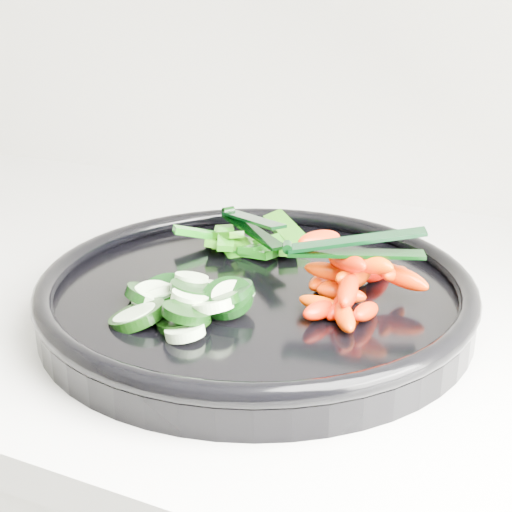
% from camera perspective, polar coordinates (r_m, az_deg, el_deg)
% --- Properties ---
extents(veggie_tray, '(0.38, 0.38, 0.04)m').
position_cam_1_polar(veggie_tray, '(0.62, 0.00, -2.99)').
color(veggie_tray, black).
rests_on(veggie_tray, counter).
extents(cucumber_pile, '(0.12, 0.11, 0.04)m').
position_cam_1_polar(cucumber_pile, '(0.58, -6.17, -3.51)').
color(cucumber_pile, black).
rests_on(cucumber_pile, veggie_tray).
extents(carrot_pile, '(0.12, 0.15, 0.05)m').
position_cam_1_polar(carrot_pile, '(0.59, 7.57, -2.00)').
color(carrot_pile, red).
rests_on(carrot_pile, veggie_tray).
extents(pepper_pile, '(0.13, 0.11, 0.04)m').
position_cam_1_polar(pepper_pile, '(0.70, -0.61, 1.19)').
color(pepper_pile, '#09630F').
rests_on(pepper_pile, veggie_tray).
extents(tong_carrot, '(0.11, 0.06, 0.02)m').
position_cam_1_polar(tong_carrot, '(0.58, 7.64, 0.73)').
color(tong_carrot, black).
rests_on(tong_carrot, carrot_pile).
extents(tong_pepper, '(0.10, 0.08, 0.02)m').
position_cam_1_polar(tong_pepper, '(0.70, -0.44, 2.59)').
color(tong_pepper, black).
rests_on(tong_pepper, pepper_pile).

